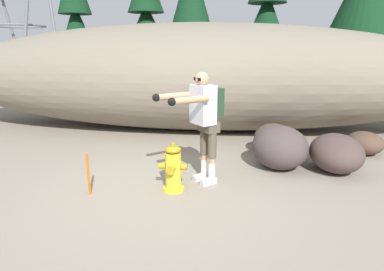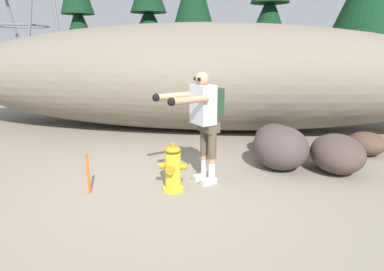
% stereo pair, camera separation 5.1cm
% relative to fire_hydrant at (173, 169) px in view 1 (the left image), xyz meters
% --- Properties ---
extents(ground_plane, '(56.00, 56.00, 0.04)m').
position_rel_fire_hydrant_xyz_m(ground_plane, '(-0.13, -0.04, -0.35)').
color(ground_plane, gray).
extents(dirt_embankment, '(13.21, 3.20, 2.59)m').
position_rel_fire_hydrant_xyz_m(dirt_embankment, '(-0.13, 3.87, 0.97)').
color(dirt_embankment, '#756B5B').
rests_on(dirt_embankment, ground_plane).
extents(fire_hydrant, '(0.41, 0.35, 0.72)m').
position_rel_fire_hydrant_xyz_m(fire_hydrant, '(0.00, 0.00, 0.00)').
color(fire_hydrant, yellow).
rests_on(fire_hydrant, ground_plane).
extents(utility_worker, '(0.99, 0.92, 1.67)m').
position_rel_fire_hydrant_xyz_m(utility_worker, '(0.40, 0.34, 0.73)').
color(utility_worker, beige).
rests_on(utility_worker, ground_plane).
extents(boulder_large, '(1.25, 1.29, 0.74)m').
position_rel_fire_hydrant_xyz_m(boulder_large, '(1.63, 1.13, 0.04)').
color(boulder_large, '#463A3B').
rests_on(boulder_large, ground_plane).
extents(boulder_mid, '(0.87, 1.09, 0.63)m').
position_rel_fire_hydrant_xyz_m(boulder_mid, '(2.55, 1.11, -0.01)').
color(boulder_mid, '#4A3935').
rests_on(boulder_mid, ground_plane).
extents(boulder_small, '(0.82, 0.82, 0.59)m').
position_rel_fire_hydrant_xyz_m(boulder_small, '(1.62, 1.96, -0.03)').
color(boulder_small, '#45372C').
rests_on(boulder_small, ground_plane).
extents(boulder_outlier, '(0.70, 0.74, 0.44)m').
position_rel_fire_hydrant_xyz_m(boulder_outlier, '(3.38, 2.14, -0.11)').
color(boulder_outlier, '#4E3B2E').
rests_on(boulder_outlier, ground_plane).
extents(pine_tree_far_left, '(1.92, 1.92, 5.37)m').
position_rel_fire_hydrant_xyz_m(pine_tree_far_left, '(-5.22, 8.35, 2.54)').
color(pine_tree_far_left, '#47331E').
rests_on(pine_tree_far_left, ground_plane).
extents(pine_tree_left, '(2.25, 2.25, 5.33)m').
position_rel_fire_hydrant_xyz_m(pine_tree_left, '(-2.73, 9.41, 2.69)').
color(pine_tree_left, '#47331E').
rests_on(pine_tree_left, ground_plane).
extents(pine_tree_right, '(2.25, 2.25, 5.91)m').
position_rel_fire_hydrant_xyz_m(pine_tree_right, '(2.01, 9.27, 2.91)').
color(pine_tree_right, '#47331E').
rests_on(pine_tree_right, ground_plane).
extents(survey_stake, '(0.04, 0.04, 0.60)m').
position_rel_fire_hydrant_xyz_m(survey_stake, '(-1.15, -0.28, -0.03)').
color(survey_stake, '#E55914').
rests_on(survey_stake, ground_plane).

